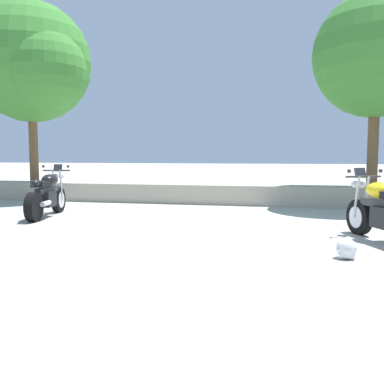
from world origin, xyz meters
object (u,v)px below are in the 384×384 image
(rider_helmet, at_px, (346,249))
(leafy_tree_mid_left, at_px, (384,57))
(leafy_tree_far_left, at_px, (34,64))
(motorcycle_black_near_left, at_px, (47,195))

(rider_helmet, bearing_deg, leafy_tree_mid_left, 74.85)
(leafy_tree_far_left, bearing_deg, motorcycle_black_near_left, -54.75)
(rider_helmet, xyz_separation_m, leafy_tree_far_left, (-8.55, 6.14, 4.10))
(rider_helmet, bearing_deg, leafy_tree_far_left, 144.33)
(leafy_tree_mid_left, bearing_deg, motorcycle_black_near_left, -157.07)
(motorcycle_black_near_left, relative_size, leafy_tree_mid_left, 0.41)
(motorcycle_black_near_left, bearing_deg, leafy_tree_far_left, 125.25)
(leafy_tree_mid_left, bearing_deg, leafy_tree_far_left, 178.74)
(rider_helmet, height_order, leafy_tree_far_left, leafy_tree_far_left)
(rider_helmet, distance_m, leafy_tree_mid_left, 7.20)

